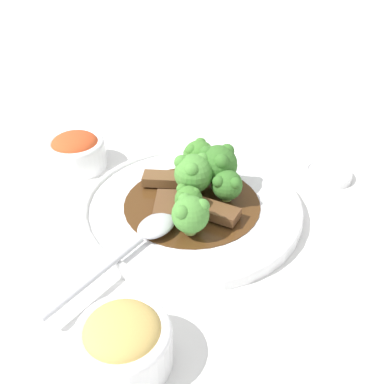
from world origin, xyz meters
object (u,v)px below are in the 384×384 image
broccoli_floret_0 (227,184)px  broccoli_floret_2 (218,164)px  broccoli_floret_3 (201,156)px  side_bowl_appetizer (124,341)px  beef_strip_0 (169,204)px  serving_spoon (146,234)px  broccoli_floret_4 (186,199)px  sauce_dish (328,174)px  beef_strip_1 (169,179)px  main_plate (192,206)px  broccoli_floret_5 (193,173)px  broccoli_floret_1 (190,214)px  broccoli_floret_6 (190,172)px  beef_strip_2 (217,212)px  side_bowl_kimchi (76,151)px

broccoli_floret_0 → broccoli_floret_2: size_ratio=0.69×
broccoli_floret_3 → side_bowl_appetizer: 0.31m
beef_strip_0 → serving_spoon: (-0.06, 0.02, 0.00)m
broccoli_floret_4 → sauce_dish: bearing=-53.1°
beef_strip_1 → broccoli_floret_0: size_ratio=1.73×
side_bowl_appetizer → broccoli_floret_0: bearing=-16.1°
broccoli_floret_4 → sauce_dish: (0.15, -0.20, -0.04)m
serving_spoon → side_bowl_appetizer: 0.16m
main_plate → broccoli_floret_5: size_ratio=4.87×
broccoli_floret_0 → broccoli_floret_5: 0.05m
beef_strip_0 → broccoli_floret_1: size_ratio=1.15×
broccoli_floret_3 → main_plate: bearing=177.4°
beef_strip_0 → serving_spoon: size_ratio=0.30×
beef_strip_0 → broccoli_floret_6: (0.06, -0.02, 0.02)m
broccoli_floret_3 → serving_spoon: broccoli_floret_3 is taller
serving_spoon → beef_strip_2: bearing=-55.4°
beef_strip_1 → broccoli_floret_2: (0.00, -0.07, 0.03)m
main_plate → broccoli_floret_3: bearing=-2.6°
broccoli_floret_0 → sauce_dish: broccoli_floret_0 is taller
beef_strip_1 → side_bowl_kimchi: side_bowl_kimchi is taller
sauce_dish → beef_strip_1: bearing=109.2°
broccoli_floret_1 → broccoli_floret_5: broccoli_floret_5 is taller
serving_spoon → sauce_dish: serving_spoon is taller
side_bowl_kimchi → side_bowl_appetizer: 0.38m
main_plate → serving_spoon: 0.10m
broccoli_floret_3 → serving_spoon: bearing=162.8°
beef_strip_1 → broccoli_floret_6: size_ratio=2.02×
broccoli_floret_1 → side_bowl_appetizer: (-0.18, 0.04, -0.02)m
beef_strip_1 → side_bowl_appetizer: 0.28m
beef_strip_1 → side_bowl_kimchi: (0.05, 0.16, 0.00)m
side_bowl_appetizer → broccoli_floret_2: bearing=-11.5°
side_bowl_appetizer → sauce_dish: bearing=-31.5°
broccoli_floret_6 → sauce_dish: size_ratio=0.53×
main_plate → beef_strip_2: bearing=-127.0°
beef_strip_1 → sauce_dish: 0.25m
broccoli_floret_3 → broccoli_floret_4: 0.10m
beef_strip_0 → beef_strip_1: bearing=11.4°
broccoli_floret_0 → broccoli_floret_5: bearing=85.9°
beef_strip_2 → side_bowl_kimchi: side_bowl_kimchi is taller
side_bowl_kimchi → sauce_dish: size_ratio=1.27×
broccoli_floret_5 → side_bowl_kimchi: size_ratio=0.67×
broccoli_floret_1 → side_bowl_appetizer: bearing=168.7°
beef_strip_1 → main_plate: bearing=-134.4°
side_bowl_kimchi → broccoli_floret_0: bearing=-108.2°
broccoli_floret_1 → side_bowl_kimchi: broccoli_floret_1 is taller
broccoli_floret_2 → side_bowl_kimchi: (0.05, 0.23, -0.03)m
serving_spoon → broccoli_floret_0: bearing=-43.3°
side_bowl_appetizer → broccoli_floret_5: bearing=-5.9°
main_plate → beef_strip_2: 0.05m
broccoli_floret_6 → serving_spoon: size_ratio=0.20×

